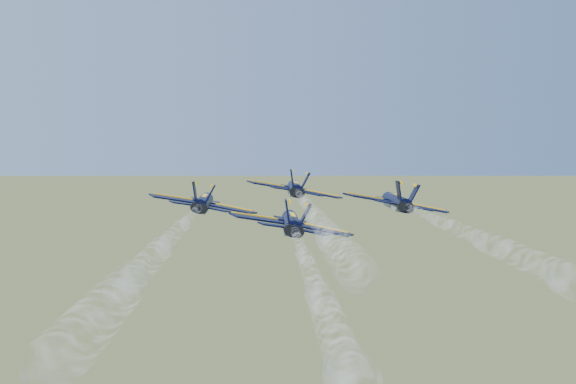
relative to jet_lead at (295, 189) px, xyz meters
name	(u,v)px	position (x,y,z in m)	size (l,w,h in m)	color
jet_lead	(295,189)	(0.00, 0.00, 0.00)	(12.10, 16.66, 4.14)	black
jet_left	(204,202)	(-15.32, -7.41, 0.00)	(12.10, 16.66, 4.14)	black
jet_right	(396,202)	(5.90, -16.20, 0.00)	(12.10, 16.66, 4.14)	black
jet_slot	(291,223)	(-11.74, -24.90, 0.00)	(12.10, 16.66, 4.14)	black
smoke_trail_lead	(318,278)	(-20.27, -48.65, 0.04)	(28.46, 65.12, 2.41)	white
smoke_trail_left	(142,328)	(-35.59, -56.06, 0.04)	(28.46, 65.12, 2.41)	white
smoke_trail_right	(524,325)	(-14.37, -64.85, 0.04)	(28.46, 65.12, 2.41)	white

